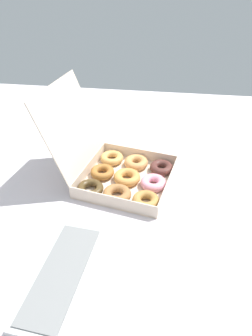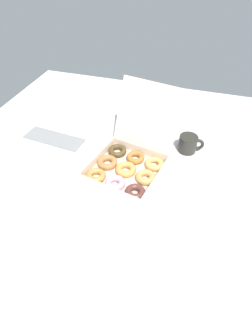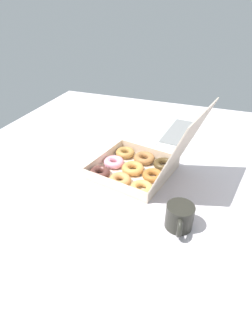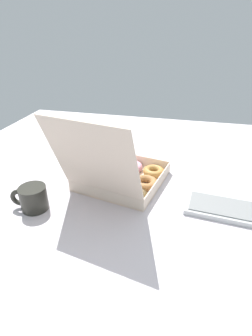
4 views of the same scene
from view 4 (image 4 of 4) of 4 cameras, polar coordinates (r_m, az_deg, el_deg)
ground_plane at (r=104.84cm, az=0.41°, el=-4.51°), size 180.00×180.00×2.00cm
donut_box at (r=104.17cm, az=-1.29°, el=-1.65°), size 38.86×47.90×33.82cm
keyboard at (r=97.38cm, az=23.28°, el=-8.65°), size 36.26×16.55×2.20cm
coffee_mug at (r=95.72cm, az=-19.68°, el=-6.11°), size 12.83×9.24×8.59cm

